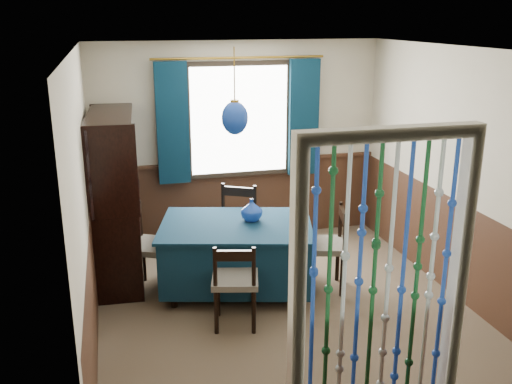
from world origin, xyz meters
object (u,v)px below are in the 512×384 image
object	(u,v)px
chair_left	(149,246)
chair_right	(327,246)
vase_table	(252,211)
bowl_shelf	(120,173)
dining_table	(236,252)
vase_sideboard	(120,183)
chair_far	(235,225)
pendant_lamp	(235,118)
sideboard	(117,222)
chair_near	(235,282)

from	to	relation	value
chair_left	chair_right	xyz separation A→B (m)	(1.80, -0.43, -0.01)
vase_table	bowl_shelf	xyz separation A→B (m)	(-1.29, 0.29, 0.42)
dining_table	vase_sideboard	size ratio (longest dim) A/B	10.06
chair_far	bowl_shelf	world-z (taller)	bowl_shelf
chair_far	chair_right	xyz separation A→B (m)	(0.80, -0.81, -0.01)
pendant_lamp	bowl_shelf	size ratio (longest dim) A/B	4.12
sideboard	vase_table	size ratio (longest dim) A/B	8.46
chair_far	vase_sideboard	distance (m)	1.37
dining_table	chair_near	xyz separation A→B (m)	(-0.17, -0.71, 0.02)
chair_far	bowl_shelf	xyz separation A→B (m)	(-1.24, -0.27, 0.77)
chair_left	pendant_lamp	bearing A→B (deg)	100.10
pendant_lamp	sideboard	bearing A→B (deg)	150.00
chair_near	chair_left	bearing A→B (deg)	140.26
dining_table	chair_right	distance (m)	0.95
vase_table	chair_right	bearing A→B (deg)	-18.88
vase_table	chair_near	bearing A→B (deg)	-114.41
vase_table	pendant_lamp	bearing A→B (deg)	-161.30
chair_left	pendant_lamp	xyz separation A→B (m)	(0.88, -0.23, 1.35)
chair_far	dining_table	bearing A→B (deg)	106.87
vase_sideboard	sideboard	bearing A→B (deg)	-104.73
chair_left	chair_right	distance (m)	1.85
pendant_lamp	vase_sideboard	bearing A→B (deg)	140.85
chair_left	sideboard	xyz separation A→B (m)	(-0.30, 0.44, 0.14)
vase_sideboard	bowl_shelf	bearing A→B (deg)	-90.00
chair_near	chair_far	world-z (taller)	chair_far
vase_table	dining_table	bearing A→B (deg)	-161.30
vase_table	vase_sideboard	size ratio (longest dim) A/B	1.23
pendant_lamp	vase_sideboard	world-z (taller)	pendant_lamp
chair_right	bowl_shelf	xyz separation A→B (m)	(-2.04, 0.54, 0.79)
chair_far	pendant_lamp	bearing A→B (deg)	106.87
chair_near	chair_right	xyz separation A→B (m)	(1.10, 0.52, 0.03)
dining_table	vase_sideboard	world-z (taller)	vase_sideboard
chair_far	vase_sideboard	size ratio (longest dim) A/B	5.31
dining_table	chair_right	world-z (taller)	chair_right
chair_right	pendant_lamp	distance (m)	1.65
dining_table	chair_left	size ratio (longest dim) A/B	1.91
dining_table	chair_near	size ratio (longest dim) A/B	2.07
dining_table	pendant_lamp	size ratio (longest dim) A/B	2.12
chair_near	vase_sideboard	world-z (taller)	vase_sideboard
chair_far	chair_right	distance (m)	1.14
chair_near	bowl_shelf	size ratio (longest dim) A/B	4.21
bowl_shelf	vase_sideboard	xyz separation A→B (m)	(0.00, 0.56, -0.27)
chair_far	pendant_lamp	distance (m)	1.48
dining_table	chair_right	size ratio (longest dim) A/B	1.95
chair_far	chair_near	bearing A→B (deg)	105.84
chair_near	chair_left	xyz separation A→B (m)	(-0.70, 0.95, 0.04)
chair_left	chair_near	bearing A→B (deg)	61.66
vase_table	vase_sideboard	world-z (taller)	vase_sideboard
vase_table	bowl_shelf	size ratio (longest dim) A/B	1.07
dining_table	chair_near	distance (m)	0.73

